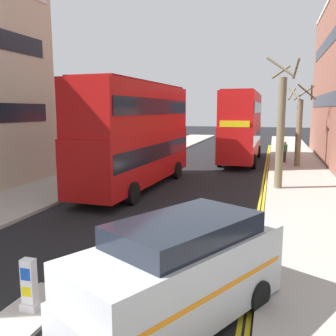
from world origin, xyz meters
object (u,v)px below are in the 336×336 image
(double_decker_bus_oncoming, at_px, (242,125))
(pedestrian_far, at_px, (285,152))
(double_decker_bus_away, at_px, (136,132))
(keep_left_bollard, at_px, (29,287))
(taxi_minivan, at_px, (176,273))

(double_decker_bus_oncoming, bearing_deg, pedestrian_far, -7.48)
(double_decker_bus_away, distance_m, double_decker_bus_oncoming, 12.78)
(keep_left_bollard, xyz_separation_m, taxi_minivan, (3.01, 0.52, 0.46))
(keep_left_bollard, relative_size, taxi_minivan, 0.22)
(pedestrian_far, bearing_deg, taxi_minivan, -96.42)
(double_decker_bus_away, bearing_deg, keep_left_bollard, -79.24)
(keep_left_bollard, height_order, double_decker_bus_oncoming, double_decker_bus_oncoming)
(keep_left_bollard, relative_size, double_decker_bus_oncoming, 0.10)
(keep_left_bollard, distance_m, pedestrian_far, 24.47)
(double_decker_bus_oncoming, bearing_deg, keep_left_bollard, -95.22)
(double_decker_bus_oncoming, distance_m, taxi_minivan, 23.83)
(double_decker_bus_away, bearing_deg, double_decker_bus_oncoming, 69.12)
(keep_left_bollard, bearing_deg, double_decker_bus_away, 100.76)
(double_decker_bus_away, bearing_deg, taxi_minivan, -65.59)
(keep_left_bollard, relative_size, pedestrian_far, 0.69)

